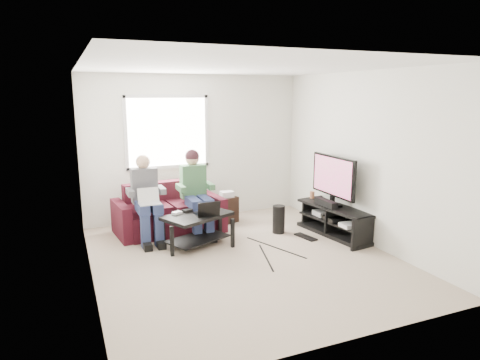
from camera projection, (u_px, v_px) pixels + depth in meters
name	position (u px, v px, depth m)	size (l,w,h in m)	color
floor	(244.00, 258.00, 5.98)	(4.50, 4.50, 0.00)	#BEA894
ceiling	(244.00, 67.00, 5.47)	(4.50, 4.50, 0.00)	white
wall_back	(195.00, 148.00, 7.76)	(4.50, 4.50, 0.00)	silver
wall_front	(346.00, 207.00, 3.69)	(4.50, 4.50, 0.00)	silver
wall_left	(86.00, 178.00, 4.97)	(4.50, 4.50, 0.00)	silver
wall_right	(365.00, 158.00, 6.48)	(4.50, 4.50, 0.00)	silver
window	(167.00, 132.00, 7.49)	(1.48, 0.04, 1.28)	white
sofa	(168.00, 214.00, 7.12)	(1.78, 0.94, 0.80)	#41101A
person_left	(146.00, 195.00, 6.62)	(0.40, 0.71, 1.32)	navy
person_right	(195.00, 186.00, 6.93)	(0.40, 0.71, 1.37)	navy
laptop_silver	(149.00, 200.00, 6.41)	(0.32, 0.22, 0.24)	silver
coffee_table	(197.00, 222.00, 6.41)	(1.14, 0.95, 0.49)	black
laptop_black	(206.00, 207.00, 6.34)	(0.34, 0.24, 0.24)	black
controller_a	(177.00, 213.00, 6.39)	(0.14, 0.09, 0.04)	silver
controller_b	(187.00, 211.00, 6.51)	(0.14, 0.09, 0.04)	black
controller_c	(213.00, 209.00, 6.63)	(0.14, 0.09, 0.04)	gray
tv_stand	(335.00, 222.00, 6.93)	(0.62, 1.49, 0.48)	black
tv	(333.00, 177.00, 6.88)	(0.12, 1.10, 0.81)	black
soundbar	(326.00, 203.00, 6.92)	(0.12, 0.50, 0.10)	black
drink_cup	(312.00, 195.00, 7.42)	(0.08, 0.08, 0.12)	#A56847
console_white	(350.00, 225.00, 6.56)	(0.30, 0.22, 0.06)	silver
console_grey	(325.00, 213.00, 7.19)	(0.34, 0.26, 0.08)	gray
console_black	(337.00, 219.00, 6.87)	(0.38, 0.30, 0.07)	black
subwoofer	(279.00, 219.00, 7.03)	(0.20, 0.20, 0.46)	black
keyboard_floor	(306.00, 237.00, 6.84)	(0.14, 0.42, 0.02)	black
end_table	(227.00, 208.00, 7.64)	(0.31, 0.31, 0.56)	black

